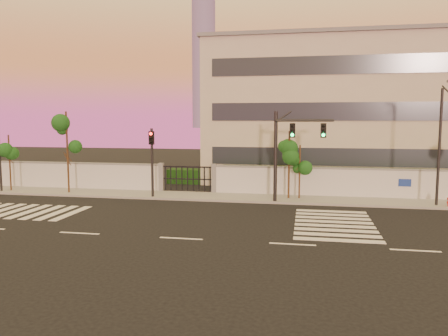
# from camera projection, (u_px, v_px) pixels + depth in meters

# --- Properties ---
(ground) EXTENTS (120.00, 120.00, 0.00)m
(ground) POSITION_uv_depth(u_px,v_px,m) (181.00, 239.00, 19.77)
(ground) COLOR black
(ground) RESTS_ON ground
(sidewalk) EXTENTS (60.00, 3.00, 0.15)m
(sidewalk) POSITION_uv_depth(u_px,v_px,m) (224.00, 197.00, 30.02)
(sidewalk) COLOR gray
(sidewalk) RESTS_ON ground
(perimeter_wall) EXTENTS (60.00, 0.36, 2.20)m
(perimeter_wall) POSITION_uv_depth(u_px,v_px,m) (229.00, 180.00, 31.36)
(perimeter_wall) COLOR silver
(perimeter_wall) RESTS_ON ground
(hedge_row) EXTENTS (41.00, 4.25, 1.80)m
(hedge_row) POSITION_uv_depth(u_px,v_px,m) (249.00, 179.00, 33.86)
(hedge_row) COLOR #15340F
(hedge_row) RESTS_ON ground
(institutional_building) EXTENTS (24.40, 12.40, 12.25)m
(institutional_building) POSITION_uv_depth(u_px,v_px,m) (347.00, 111.00, 38.92)
(institutional_building) COLOR #BEB3A0
(institutional_building) RESTS_ON ground
(distant_skyscraper) EXTENTS (16.00, 16.00, 118.00)m
(distant_skyscraper) POSITION_uv_depth(u_px,v_px,m) (204.00, 37.00, 298.46)
(distant_skyscraper) COLOR slate
(distant_skyscraper) RESTS_ON ground
(road_markings) EXTENTS (57.00, 7.62, 0.02)m
(road_markings) POSITION_uv_depth(u_px,v_px,m) (172.00, 219.00, 23.73)
(road_markings) COLOR silver
(road_markings) RESTS_ON ground
(street_tree_b) EXTENTS (1.41, 1.12, 4.27)m
(street_tree_b) POSITION_uv_depth(u_px,v_px,m) (9.00, 150.00, 32.19)
(street_tree_b) COLOR #382314
(street_tree_b) RESTS_ON ground
(street_tree_c) EXTENTS (1.59, 1.27, 5.96)m
(street_tree_c) POSITION_uv_depth(u_px,v_px,m) (67.00, 134.00, 31.10)
(street_tree_c) COLOR #382314
(street_tree_c) RESTS_ON ground
(street_tree_d) EXTENTS (1.61, 1.28, 4.62)m
(street_tree_d) POSITION_uv_depth(u_px,v_px,m) (290.00, 150.00, 28.89)
(street_tree_d) COLOR #382314
(street_tree_d) RESTS_ON ground
(street_tree_e) EXTENTS (1.33, 1.06, 3.71)m
(street_tree_e) POSITION_uv_depth(u_px,v_px,m) (300.00, 160.00, 28.91)
(street_tree_e) COLOR #382314
(street_tree_e) RESTS_ON ground
(traffic_signal_main) EXTENTS (3.71, 0.80, 5.89)m
(traffic_signal_main) POSITION_uv_depth(u_px,v_px,m) (287.00, 146.00, 27.61)
(traffic_signal_main) COLOR black
(traffic_signal_main) RESTS_ON ground
(traffic_signal_secondary) EXTENTS (0.37, 0.35, 4.79)m
(traffic_signal_secondary) POSITION_uv_depth(u_px,v_px,m) (152.00, 154.00, 29.49)
(traffic_signal_secondary) COLOR black
(traffic_signal_secondary) RESTS_ON ground
(streetlight_east) EXTENTS (0.45, 1.83, 7.59)m
(streetlight_east) POSITION_uv_depth(u_px,v_px,m) (440.00, 141.00, 26.22)
(streetlight_east) COLOR black
(streetlight_east) RESTS_ON ground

